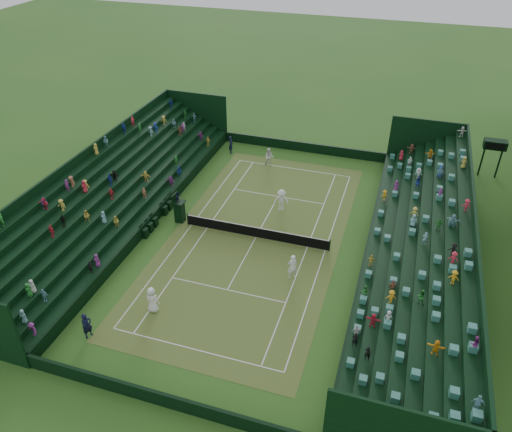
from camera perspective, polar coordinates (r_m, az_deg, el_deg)
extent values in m
plane|color=#2B5C1D|center=(39.02, 0.00, -2.44)|extent=(160.00, 160.00, 0.00)
cube|color=#3A6923|center=(39.02, 0.00, -2.44)|extent=(12.97, 26.77, 0.01)
cube|color=black|center=(52.02, 5.40, 7.89)|extent=(17.17, 0.20, 1.00)
cube|color=black|center=(28.26, -10.52, -19.93)|extent=(17.17, 0.20, 1.00)
cube|color=black|center=(37.53, 12.46, -4.10)|extent=(0.20, 31.77, 1.00)
cube|color=black|center=(41.66, -11.18, 0.26)|extent=(0.20, 31.77, 1.00)
cube|color=black|center=(37.52, 13.22, -4.23)|extent=(0.80, 32.00, 1.00)
cube|color=black|center=(37.38, 14.47, -4.17)|extent=(0.80, 32.00, 1.45)
cube|color=black|center=(37.26, 15.74, -4.10)|extent=(0.80, 32.00, 1.90)
cube|color=black|center=(37.16, 17.01, -4.03)|extent=(0.80, 32.00, 2.35)
cube|color=black|center=(37.07, 18.29, -3.96)|extent=(0.80, 32.00, 2.80)
cube|color=black|center=(37.00, 19.57, -3.89)|extent=(0.80, 32.00, 3.25)
cube|color=black|center=(36.96, 20.85, -3.81)|extent=(0.80, 32.00, 3.70)
cube|color=black|center=(36.93, 22.14, -3.74)|extent=(0.80, 32.00, 4.15)
cube|color=black|center=(36.79, 23.03, -3.39)|extent=(0.20, 32.00, 4.90)
cube|color=black|center=(41.88, -11.79, 0.37)|extent=(0.80, 32.00, 1.00)
cube|color=black|center=(42.12, -12.78, 0.81)|extent=(0.80, 32.00, 1.45)
cube|color=black|center=(42.38, -13.76, 1.24)|extent=(0.80, 32.00, 1.90)
cube|color=black|center=(42.65, -14.73, 1.67)|extent=(0.80, 32.00, 2.35)
cube|color=black|center=(42.93, -15.69, 2.09)|extent=(0.80, 32.00, 2.80)
cube|color=black|center=(43.23, -16.64, 2.50)|extent=(0.80, 32.00, 3.25)
cube|color=black|center=(43.55, -17.57, 2.91)|extent=(0.80, 32.00, 3.70)
cube|color=black|center=(43.88, -18.49, 3.31)|extent=(0.80, 32.00, 4.15)
cube|color=black|center=(43.98, -19.11, 3.82)|extent=(0.20, 32.00, 4.90)
cylinder|color=black|center=(40.54, -7.81, -0.35)|extent=(0.10, 0.10, 1.06)
cylinder|color=black|center=(37.69, 8.42, -3.35)|extent=(0.10, 0.10, 1.06)
cube|color=black|center=(38.75, 0.00, -1.90)|extent=(11.57, 0.02, 0.86)
cube|color=white|center=(38.48, 0.00, -1.33)|extent=(11.57, 0.04, 0.07)
cylinder|color=black|center=(51.33, 24.37, 5.76)|extent=(0.16, 0.16, 3.00)
cylinder|color=black|center=(51.56, 26.00, 5.45)|extent=(0.16, 0.16, 3.00)
cube|color=black|center=(50.71, 25.67, 7.39)|extent=(2.00, 1.00, 0.80)
cube|color=black|center=(40.86, -8.72, 0.46)|extent=(0.69, 0.69, 1.77)
cube|color=black|center=(40.36, -8.83, 1.57)|extent=(0.88, 0.88, 0.10)
cube|color=black|center=(40.32, -9.31, 2.06)|extent=(0.08, 0.88, 0.69)
imported|color=black|center=(40.10, -8.89, 2.18)|extent=(0.50, 0.55, 0.91)
cube|color=black|center=(39.79, -12.61, -1.89)|extent=(0.49, 0.49, 0.79)
cube|color=black|center=(39.62, -13.01, -1.25)|extent=(0.06, 0.49, 0.49)
cube|color=black|center=(40.34, -12.08, -1.27)|extent=(0.49, 0.49, 0.79)
cube|color=black|center=(40.18, -12.47, -0.63)|extent=(0.06, 0.49, 0.49)
cube|color=black|center=(40.90, -11.56, -0.66)|extent=(0.49, 0.49, 0.79)
cube|color=black|center=(40.74, -11.94, -0.02)|extent=(0.06, 0.49, 0.49)
cube|color=black|center=(42.20, -10.44, 0.65)|extent=(0.49, 0.49, 0.79)
cube|color=black|center=(42.04, -10.80, 1.27)|extent=(0.06, 0.49, 0.49)
cube|color=black|center=(42.79, -9.96, 1.21)|extent=(0.49, 0.49, 0.79)
cube|color=black|center=(42.63, -10.32, 1.82)|extent=(0.06, 0.49, 0.49)
cube|color=black|center=(43.38, -9.50, 1.75)|extent=(0.49, 0.49, 0.79)
cube|color=black|center=(43.23, -9.85, 2.36)|extent=(0.06, 0.49, 0.49)
imported|color=white|center=(32.88, -11.78, -9.36)|extent=(0.97, 0.68, 1.89)
imported|color=white|center=(34.72, 4.18, -5.79)|extent=(0.86, 0.80, 1.96)
imported|color=silver|center=(48.82, 1.50, 6.74)|extent=(0.97, 0.80, 1.81)
imported|color=white|center=(41.82, 2.92, 1.83)|extent=(1.37, 0.95, 1.94)
imported|color=black|center=(51.31, -2.89, 8.14)|extent=(0.66, 0.79, 1.85)
imported|color=black|center=(32.35, -18.76, -11.77)|extent=(0.64, 0.76, 1.77)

